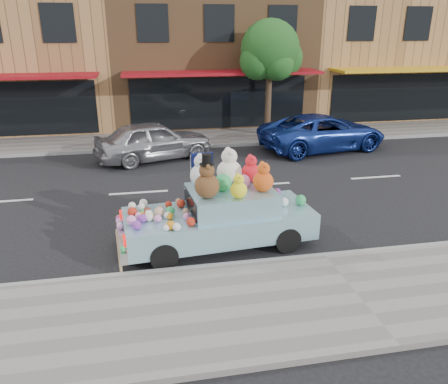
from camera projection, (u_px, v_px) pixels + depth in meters
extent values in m
plane|color=black|center=(263.00, 185.00, 14.25)|extent=(120.00, 120.00, 0.00)
cube|color=gray|center=(356.00, 295.00, 8.25)|extent=(60.00, 3.00, 0.12)
cube|color=gray|center=(225.00, 137.00, 20.20)|extent=(60.00, 3.00, 0.12)
cube|color=gray|center=(324.00, 257.00, 9.62)|extent=(60.00, 0.12, 0.13)
cube|color=gray|center=(232.00, 145.00, 18.82)|extent=(60.00, 0.12, 0.13)
cube|color=#AC7B48|center=(13.00, 55.00, 22.30)|extent=(10.00, 8.00, 7.00)
cube|color=black|center=(58.00, 23.00, 18.60)|extent=(1.40, 0.06, 1.60)
cube|color=olive|center=(206.00, 53.00, 24.05)|extent=(10.00, 8.00, 7.00)
cube|color=black|center=(220.00, 103.00, 21.09)|extent=(8.50, 0.06, 2.40)
cube|color=maroon|center=(223.00, 73.00, 19.75)|extent=(9.00, 1.80, 0.12)
cube|color=black|center=(153.00, 23.00, 19.30)|extent=(1.40, 0.06, 1.60)
cube|color=black|center=(219.00, 23.00, 19.82)|extent=(1.40, 0.06, 1.60)
cube|color=black|center=(282.00, 23.00, 20.35)|extent=(1.40, 0.06, 1.60)
cube|color=#AC7B48|center=(374.00, 51.00, 25.80)|extent=(10.00, 8.00, 7.00)
cube|color=black|center=(407.00, 97.00, 22.84)|extent=(8.50, 0.06, 2.40)
cube|color=gold|center=(422.00, 69.00, 21.50)|extent=(9.00, 1.80, 0.12)
cube|color=black|center=(362.00, 24.00, 21.05)|extent=(1.40, 0.06, 1.60)
cube|color=black|center=(418.00, 24.00, 21.57)|extent=(1.40, 0.06, 1.60)
cylinder|color=#38281C|center=(268.00, 102.00, 20.01)|extent=(0.28, 0.28, 3.20)
sphere|color=#144818|center=(270.00, 49.00, 19.19)|extent=(2.60, 2.60, 2.60)
sphere|color=#144818|center=(283.00, 58.00, 19.73)|extent=(1.80, 1.80, 1.80)
sphere|color=#144818|center=(258.00, 62.00, 19.08)|extent=(1.60, 1.60, 1.60)
sphere|color=#144818|center=(278.00, 64.00, 18.89)|extent=(1.40, 1.40, 1.40)
sphere|color=#144818|center=(260.00, 56.00, 19.80)|extent=(1.60, 1.60, 1.60)
imported|color=#9D9DA1|center=(154.00, 141.00, 16.71)|extent=(4.76, 3.04, 1.51)
imported|color=navy|center=(323.00, 132.00, 18.13)|extent=(5.68, 3.40, 1.48)
cylinder|color=black|center=(287.00, 240.00, 9.86)|extent=(0.61, 0.25, 0.60)
cylinder|color=black|center=(263.00, 214.00, 11.27)|extent=(0.61, 0.25, 0.60)
cylinder|color=black|center=(164.00, 256.00, 9.16)|extent=(0.61, 0.25, 0.60)
cylinder|color=black|center=(155.00, 226.00, 10.56)|extent=(0.61, 0.25, 0.60)
cube|color=#8CBED1|center=(219.00, 223.00, 10.12)|extent=(4.43, 2.06, 0.60)
cube|color=#8CBED1|center=(231.00, 200.00, 10.01)|extent=(2.02, 1.66, 0.50)
cube|color=silver|center=(122.00, 241.00, 9.62)|extent=(0.31, 1.79, 0.26)
cube|color=red|center=(125.00, 241.00, 8.90)|extent=(0.08, 0.28, 0.16)
cube|color=red|center=(121.00, 215.00, 10.13)|extent=(0.08, 0.28, 0.16)
cube|color=black|center=(191.00, 204.00, 9.77)|extent=(0.15, 1.30, 0.40)
sphere|color=#523117|center=(207.00, 186.00, 9.34)|extent=(0.54, 0.54, 0.54)
sphere|color=#523117|center=(207.00, 171.00, 9.22)|extent=(0.33, 0.33, 0.33)
sphere|color=#523117|center=(208.00, 167.00, 9.07)|extent=(0.13, 0.13, 0.13)
sphere|color=#523117|center=(206.00, 164.00, 9.29)|extent=(0.13, 0.13, 0.13)
cylinder|color=black|center=(207.00, 164.00, 9.17)|extent=(0.32, 0.32, 0.02)
cylinder|color=black|center=(207.00, 159.00, 9.13)|extent=(0.20, 0.20, 0.22)
sphere|color=#F2E3C1|center=(229.00, 172.00, 10.14)|extent=(0.60, 0.60, 0.60)
sphere|color=#F2E3C1|center=(229.00, 156.00, 10.01)|extent=(0.37, 0.37, 0.37)
sphere|color=#F2E3C1|center=(230.00, 153.00, 9.85)|extent=(0.14, 0.14, 0.14)
sphere|color=#F2E3C1|center=(228.00, 150.00, 10.08)|extent=(0.14, 0.14, 0.14)
sphere|color=#C84912|center=(263.00, 182.00, 9.73)|extent=(0.46, 0.46, 0.46)
sphere|color=#C84912|center=(264.00, 169.00, 9.62)|extent=(0.29, 0.29, 0.29)
sphere|color=#C84912|center=(265.00, 166.00, 9.50)|extent=(0.11, 0.11, 0.11)
sphere|color=#C84912|center=(262.00, 163.00, 9.68)|extent=(0.11, 0.11, 0.11)
sphere|color=red|center=(251.00, 173.00, 10.35)|extent=(0.45, 0.45, 0.45)
sphere|color=red|center=(251.00, 161.00, 10.25)|extent=(0.28, 0.28, 0.28)
sphere|color=red|center=(252.00, 159.00, 10.13)|extent=(0.11, 0.11, 0.11)
sphere|color=red|center=(250.00, 156.00, 10.31)|extent=(0.11, 0.11, 0.11)
sphere|color=silver|center=(201.00, 175.00, 10.08)|extent=(0.51, 0.51, 0.51)
sphere|color=silver|center=(201.00, 161.00, 9.97)|extent=(0.32, 0.32, 0.32)
sphere|color=silver|center=(201.00, 158.00, 9.83)|extent=(0.12, 0.12, 0.12)
sphere|color=silver|center=(200.00, 156.00, 10.03)|extent=(0.12, 0.12, 0.12)
sphere|color=yellow|center=(239.00, 190.00, 9.36)|extent=(0.37, 0.37, 0.37)
sphere|color=yellow|center=(239.00, 180.00, 9.27)|extent=(0.23, 0.23, 0.23)
sphere|color=yellow|center=(240.00, 177.00, 9.17)|extent=(0.09, 0.09, 0.09)
sphere|color=yellow|center=(238.00, 175.00, 9.32)|extent=(0.09, 0.09, 0.09)
sphere|color=#299851|center=(223.00, 183.00, 9.80)|extent=(0.40, 0.40, 0.40)
sphere|color=pink|center=(243.00, 181.00, 9.99)|extent=(0.32, 0.32, 0.32)
sphere|color=#582319|center=(147.00, 212.00, 9.73)|extent=(0.21, 0.21, 0.21)
sphere|color=#299851|center=(170.00, 211.00, 9.74)|extent=(0.21, 0.21, 0.21)
sphere|color=#FADFC7|center=(141.00, 207.00, 10.05)|extent=(0.16, 0.16, 0.16)
sphere|color=#AA2412|center=(144.00, 216.00, 9.57)|extent=(0.14, 0.14, 0.14)
sphere|color=pink|center=(131.00, 220.00, 9.29)|extent=(0.21, 0.21, 0.21)
sphere|color=#AA2412|center=(181.00, 203.00, 10.19)|extent=(0.20, 0.20, 0.20)
sphere|color=#956F52|center=(160.00, 208.00, 10.01)|extent=(0.13, 0.13, 0.13)
sphere|color=#AA2412|center=(191.00, 222.00, 9.23)|extent=(0.20, 0.20, 0.20)
sphere|color=#AA2412|center=(132.00, 212.00, 9.70)|extent=(0.22, 0.22, 0.22)
sphere|color=yellow|center=(150.00, 216.00, 9.53)|extent=(0.17, 0.17, 0.17)
sphere|color=#7A3197|center=(137.00, 225.00, 9.07)|extent=(0.20, 0.20, 0.20)
sphere|color=#7A3197|center=(143.00, 218.00, 9.41)|extent=(0.19, 0.19, 0.19)
sphere|color=#FADFC7|center=(149.00, 217.00, 9.47)|extent=(0.19, 0.19, 0.19)
sphere|color=pink|center=(158.00, 218.00, 9.43)|extent=(0.16, 0.16, 0.16)
sphere|color=#FADFC7|center=(132.00, 206.00, 10.09)|extent=(0.18, 0.18, 0.18)
sphere|color=#FADFC7|center=(143.00, 203.00, 10.23)|extent=(0.19, 0.19, 0.19)
sphere|color=pink|center=(138.00, 216.00, 9.59)|extent=(0.15, 0.15, 0.15)
sphere|color=#582319|center=(181.00, 202.00, 10.37)|extent=(0.13, 0.13, 0.13)
sphere|color=yellow|center=(169.00, 214.00, 9.68)|extent=(0.13, 0.13, 0.13)
sphere|color=white|center=(149.00, 214.00, 9.64)|extent=(0.18, 0.18, 0.18)
sphere|color=yellow|center=(157.00, 211.00, 9.87)|extent=(0.13, 0.13, 0.13)
sphere|color=#299851|center=(144.00, 212.00, 9.72)|extent=(0.19, 0.19, 0.19)
sphere|color=#C77312|center=(171.00, 225.00, 9.07)|extent=(0.20, 0.20, 0.20)
sphere|color=pink|center=(187.00, 216.00, 9.54)|extent=(0.16, 0.16, 0.16)
sphere|color=#956F52|center=(178.00, 201.00, 10.43)|extent=(0.13, 0.13, 0.13)
sphere|color=white|center=(177.00, 227.00, 9.02)|extent=(0.17, 0.17, 0.17)
sphere|color=#FADFC7|center=(168.00, 215.00, 9.58)|extent=(0.17, 0.17, 0.17)
sphere|color=#C77312|center=(170.00, 216.00, 9.56)|extent=(0.16, 0.16, 0.16)
sphere|color=#C77312|center=(142.00, 215.00, 9.62)|extent=(0.15, 0.15, 0.15)
sphere|color=white|center=(166.00, 228.00, 9.02)|extent=(0.14, 0.14, 0.14)
sphere|color=#AA2412|center=(169.00, 205.00, 10.18)|extent=(0.16, 0.16, 0.16)
sphere|color=#956F52|center=(186.00, 212.00, 9.78)|extent=(0.16, 0.16, 0.16)
sphere|color=#D8A88C|center=(159.00, 212.00, 9.68)|extent=(0.22, 0.22, 0.22)
sphere|color=pink|center=(120.00, 227.00, 9.83)|extent=(0.13, 0.13, 0.13)
sphere|color=pink|center=(119.00, 221.00, 10.07)|extent=(0.16, 0.16, 0.16)
sphere|color=#7A3197|center=(119.00, 219.00, 10.20)|extent=(0.17, 0.17, 0.17)
sphere|color=#299851|center=(123.00, 249.00, 8.84)|extent=(0.14, 0.14, 0.14)
sphere|color=white|center=(120.00, 225.00, 9.88)|extent=(0.14, 0.14, 0.14)
sphere|color=#C77312|center=(119.00, 218.00, 10.23)|extent=(0.16, 0.16, 0.16)
sphere|color=pink|center=(119.00, 221.00, 10.12)|extent=(0.12, 0.12, 0.12)
sphere|color=#C77312|center=(279.00, 201.00, 10.32)|extent=(0.23, 0.23, 0.23)
sphere|color=#299851|center=(301.00, 200.00, 10.32)|extent=(0.25, 0.25, 0.25)
sphere|color=pink|center=(272.00, 194.00, 10.79)|extent=(0.19, 0.19, 0.19)
sphere|color=#582319|center=(274.00, 193.00, 10.86)|extent=(0.20, 0.20, 0.20)
sphere|color=white|center=(284.00, 202.00, 10.26)|extent=(0.21, 0.21, 0.21)
sphere|color=#7A3197|center=(277.00, 192.00, 10.90)|extent=(0.19, 0.19, 0.19)
cylinder|color=#997A54|center=(121.00, 270.00, 8.91)|extent=(0.06, 0.06, 0.17)
sphere|color=#997A54|center=(121.00, 265.00, 8.88)|extent=(0.07, 0.07, 0.07)
cylinder|color=#997A54|center=(121.00, 267.00, 9.02)|extent=(0.06, 0.06, 0.17)
sphere|color=#997A54|center=(120.00, 263.00, 8.98)|extent=(0.07, 0.07, 0.07)
cylinder|color=#997A54|center=(120.00, 264.00, 9.12)|extent=(0.06, 0.06, 0.17)
sphere|color=#997A54|center=(120.00, 260.00, 9.08)|extent=(0.07, 0.07, 0.07)
cylinder|color=#997A54|center=(120.00, 262.00, 9.22)|extent=(0.06, 0.06, 0.17)
sphere|color=#997A54|center=(120.00, 258.00, 9.19)|extent=(0.07, 0.07, 0.07)
cylinder|color=#997A54|center=(120.00, 259.00, 9.32)|extent=(0.06, 0.06, 0.17)
sphere|color=#997A54|center=(119.00, 255.00, 9.29)|extent=(0.07, 0.07, 0.07)
cylinder|color=#997A54|center=(120.00, 256.00, 9.42)|extent=(0.06, 0.06, 0.17)
sphere|color=#997A54|center=(119.00, 253.00, 9.39)|extent=(0.07, 0.07, 0.07)
cylinder|color=#997A54|center=(119.00, 254.00, 9.53)|extent=(0.06, 0.06, 0.17)
sphere|color=#997A54|center=(119.00, 250.00, 9.49)|extent=(0.07, 0.07, 0.07)
cylinder|color=#997A54|center=(119.00, 252.00, 9.63)|extent=(0.06, 0.06, 0.17)
sphere|color=#997A54|center=(119.00, 248.00, 9.59)|extent=(0.07, 0.07, 0.07)
cylinder|color=#997A54|center=(119.00, 249.00, 9.73)|extent=(0.06, 0.06, 0.17)
sphere|color=#997A54|center=(118.00, 245.00, 9.70)|extent=(0.07, 0.07, 0.07)
cylinder|color=#997A54|center=(118.00, 247.00, 9.83)|extent=(0.06, 0.06, 0.17)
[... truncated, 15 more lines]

